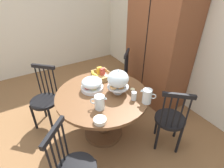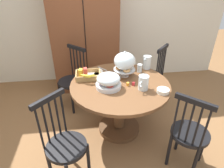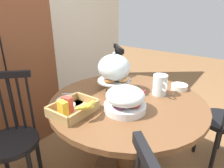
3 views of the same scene
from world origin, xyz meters
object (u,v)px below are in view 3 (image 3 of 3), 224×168
(windsor_chair_facing_door, at_px, (13,140))
(orange_juice_pitcher, at_px, (119,68))
(pastry_stand_with_dome, at_px, (114,69))
(fruit_platter_covered, at_px, (125,99))
(windsor_chair_by_cabinet, at_px, (108,88))
(china_plate_large, at_px, (70,101))
(cereal_bowl, at_px, (179,87))
(milk_pitcher, at_px, (160,86))
(butter_dish, at_px, (100,83))
(dining_table, at_px, (127,122))
(cereal_basket, at_px, (74,108))
(china_plate_small, at_px, (65,105))
(drinking_glass, at_px, (120,76))

(windsor_chair_facing_door, relative_size, orange_juice_pitcher, 5.27)
(pastry_stand_with_dome, height_order, fruit_platter_covered, pastry_stand_with_dome)
(pastry_stand_with_dome, bearing_deg, windsor_chair_facing_door, 146.67)
(windsor_chair_by_cabinet, bearing_deg, orange_juice_pitcher, -123.40)
(windsor_chair_by_cabinet, distance_m, china_plate_large, 1.01)
(windsor_chair_by_cabinet, relative_size, cereal_bowl, 6.96)
(windsor_chair_facing_door, bearing_deg, milk_pitcher, -43.24)
(orange_juice_pitcher, bearing_deg, butter_dish, 178.49)
(dining_table, distance_m, cereal_basket, 0.51)
(fruit_platter_covered, relative_size, china_plate_small, 2.00)
(orange_juice_pitcher, bearing_deg, china_plate_large, -177.40)
(windsor_chair_by_cabinet, bearing_deg, drinking_glass, -129.24)
(windsor_chair_by_cabinet, xyz_separation_m, milk_pitcher, (-0.38, -0.82, 0.36))
(milk_pitcher, relative_size, drinking_glass, 1.57)
(dining_table, height_order, cereal_bowl, cereal_bowl)
(pastry_stand_with_dome, xyz_separation_m, milk_pitcher, (0.16, -0.35, -0.12))
(orange_juice_pitcher, bearing_deg, cereal_basket, -167.44)
(orange_juice_pitcher, height_order, cereal_basket, orange_juice_pitcher)
(fruit_platter_covered, bearing_deg, cereal_bowl, -18.04)
(windsor_chair_by_cabinet, xyz_separation_m, windsor_chair_facing_door, (-1.25, -0.00, 0.00))
(milk_pitcher, bearing_deg, orange_juice_pitcher, 70.00)
(china_plate_small, bearing_deg, dining_table, -39.79)
(dining_table, bearing_deg, drinking_glass, 41.73)
(milk_pitcher, xyz_separation_m, china_plate_small, (-0.61, 0.47, -0.06))
(windsor_chair_facing_door, xyz_separation_m, fruit_platter_covered, (0.48, -0.73, 0.37))
(windsor_chair_facing_door, xyz_separation_m, china_plate_large, (0.34, -0.31, 0.29))
(dining_table, xyz_separation_m, cereal_basket, (-0.40, 0.19, 0.25))
(cereal_bowl, height_order, butter_dish, cereal_bowl)
(dining_table, relative_size, drinking_glass, 11.07)
(dining_table, relative_size, pastry_stand_with_dome, 3.54)
(dining_table, bearing_deg, cereal_bowl, -30.70)
(dining_table, relative_size, cereal_bowl, 8.70)
(windsor_chair_facing_door, bearing_deg, china_plate_large, -42.51)
(china_plate_large, height_order, drinking_glass, drinking_glass)
(drinking_glass, bearing_deg, milk_pitcher, -99.07)
(windsor_chair_facing_door, xyz_separation_m, cereal_basket, (0.23, -0.47, 0.33))
(pastry_stand_with_dome, distance_m, cereal_bowl, 0.60)
(dining_table, height_order, orange_juice_pitcher, orange_juice_pitcher)
(fruit_platter_covered, bearing_deg, china_plate_small, 120.12)
(windsor_chair_facing_door, relative_size, pastry_stand_with_dome, 2.83)
(dining_table, distance_m, milk_pitcher, 0.41)
(fruit_platter_covered, height_order, china_plate_small, fruit_platter_covered)
(cereal_bowl, relative_size, butter_dish, 2.33)
(windsor_chair_facing_door, distance_m, milk_pitcher, 1.25)
(cereal_bowl, xyz_separation_m, drinking_glass, (-0.13, 0.54, 0.03))
(pastry_stand_with_dome, bearing_deg, china_plate_small, 165.27)
(fruit_platter_covered, height_order, cereal_basket, fruit_platter_covered)
(windsor_chair_by_cabinet, xyz_separation_m, china_plate_large, (-0.91, -0.32, 0.29))
(cereal_bowl, bearing_deg, butter_dish, 114.88)
(windsor_chair_facing_door, bearing_deg, butter_dish, -19.39)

